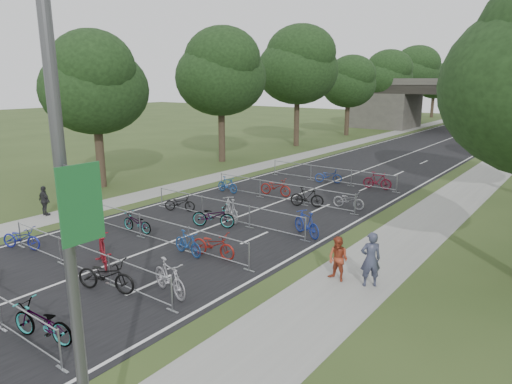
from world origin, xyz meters
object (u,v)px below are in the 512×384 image
at_px(overpass_bridge, 470,106).
at_px(pedestrian_a, 371,259).
at_px(lamppost, 71,261).
at_px(pedestrian_c, 45,201).
at_px(pedestrian_b, 338,259).

bearing_deg(overpass_bridge, pedestrian_a, -80.65).
bearing_deg(lamppost, pedestrian_a, 88.26).
bearing_deg(pedestrian_a, pedestrian_c, -31.91).
distance_m(pedestrian_a, pedestrian_b, 1.11).
relative_size(lamppost, pedestrian_a, 4.28).
relative_size(overpass_bridge, lamppost, 3.78).
relative_size(overpass_bridge, pedestrian_c, 19.83).
bearing_deg(pedestrian_a, lamppost, 48.79).
xyz_separation_m(pedestrian_a, pedestrian_c, (-16.78, -2.23, -0.18)).
xyz_separation_m(lamppost, pedestrian_a, (0.32, 10.47, -3.32)).
bearing_deg(pedestrian_c, lamppost, 153.16).
bearing_deg(overpass_bridge, pedestrian_c, -98.45).
bearing_deg(overpass_bridge, pedestrian_b, -81.83).
relative_size(pedestrian_b, pedestrian_c, 1.01).
xyz_separation_m(overpass_bridge, pedestrian_a, (8.65, -52.53, -2.58)).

